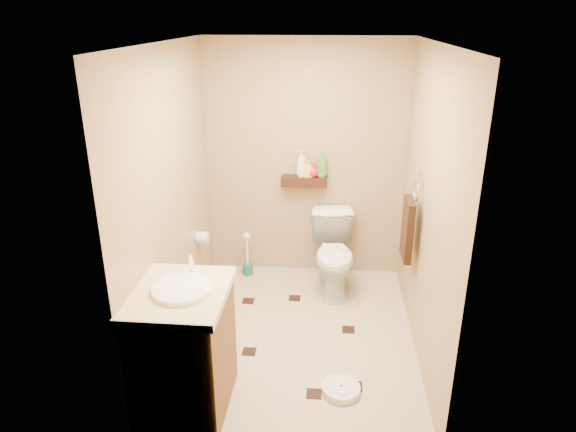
{
  "coord_description": "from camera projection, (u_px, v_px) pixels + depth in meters",
  "views": [
    {
      "loc": [
        0.25,
        -3.73,
        2.59
      ],
      "look_at": [
        -0.09,
        0.25,
        1.01
      ],
      "focal_mm": 32.0,
      "sensor_mm": 36.0,
      "label": 1
    }
  ],
  "objects": [
    {
      "name": "toilet_paper",
      "position": [
        202.0,
        237.0,
        4.89
      ],
      "size": [
        0.12,
        0.11,
        0.12
      ],
      "color": "white",
      "rests_on": "wall_left"
    },
    {
      "name": "toilet_brush",
      "position": [
        247.0,
        260.0,
        5.41
      ],
      "size": [
        0.11,
        0.11,
        0.48
      ],
      "color": "#175F5A",
      "rests_on": "ground"
    },
    {
      "name": "bottle_b",
      "position": [
        308.0,
        168.0,
        5.09
      ],
      "size": [
        0.09,
        0.09,
        0.17
      ],
      "primitive_type": "imported",
      "rotation": [
        0.0,
        0.0,
        1.76
      ],
      "color": "yellow",
      "rests_on": "wall_shelf"
    },
    {
      "name": "towel_ring",
      "position": [
        408.0,
        226.0,
        4.24
      ],
      "size": [
        0.12,
        0.3,
        0.76
      ],
      "color": "silver",
      "rests_on": "wall_right"
    },
    {
      "name": "bottle_d",
      "position": [
        322.0,
        164.0,
        5.06
      ],
      "size": [
        0.12,
        0.12,
        0.26
      ],
      "primitive_type": "imported",
      "rotation": [
        0.0,
        0.0,
        1.27
      ],
      "color": "#3C892D",
      "rests_on": "wall_shelf"
    },
    {
      "name": "floor_accents",
      "position": [
        299.0,
        339.0,
        4.37
      ],
      "size": [
        1.09,
        1.45,
        0.01
      ],
      "color": "black",
      "rests_on": "ground"
    },
    {
      "name": "toilet",
      "position": [
        334.0,
        255.0,
        5.04
      ],
      "size": [
        0.49,
        0.78,
        0.76
      ],
      "primitive_type": "imported",
      "rotation": [
        0.0,
        0.0,
        0.09
      ],
      "color": "white",
      "rests_on": "ground"
    },
    {
      "name": "bathroom_scale",
      "position": [
        341.0,
        389.0,
        3.75
      ],
      "size": [
        0.33,
        0.33,
        0.06
      ],
      "rotation": [
        0.0,
        0.0,
        0.17
      ],
      "color": "white",
      "rests_on": "ground"
    },
    {
      "name": "wall_shelf",
      "position": [
        304.0,
        181.0,
        5.14
      ],
      "size": [
        0.46,
        0.14,
        0.1
      ],
      "primitive_type": "cube",
      "color": "#3A1A0F",
      "rests_on": "wall_back"
    },
    {
      "name": "bottle_a",
      "position": [
        302.0,
        163.0,
        5.07
      ],
      "size": [
        0.14,
        0.14,
        0.27
      ],
      "primitive_type": "imported",
      "rotation": [
        0.0,
        0.0,
        5.22
      ],
      "color": "silver",
      "rests_on": "wall_shelf"
    },
    {
      "name": "bottle_c",
      "position": [
        313.0,
        170.0,
        5.09
      ],
      "size": [
        0.14,
        0.14,
        0.14
      ],
      "primitive_type": "imported",
      "rotation": [
        0.0,
        0.0,
        3.57
      ],
      "color": "red",
      "rests_on": "wall_shelf"
    },
    {
      "name": "wall_front",
      "position": [
        281.0,
        283.0,
        2.83
      ],
      "size": [
        2.0,
        0.04,
        2.4
      ],
      "primitive_type": "cube",
      "color": "tan",
      "rests_on": "ground"
    },
    {
      "name": "vanity",
      "position": [
        184.0,
        348.0,
        3.49
      ],
      "size": [
        0.62,
        0.75,
        1.05
      ],
      "rotation": [
        0.0,
        0.0,
        -0.01
      ],
      "color": "brown",
      "rests_on": "ground"
    },
    {
      "name": "wall_left",
      "position": [
        171.0,
        201.0,
        4.07
      ],
      "size": [
        0.04,
        2.5,
        2.4
      ],
      "primitive_type": "cube",
      "color": "tan",
      "rests_on": "ground"
    },
    {
      "name": "wall_right",
      "position": [
        427.0,
        209.0,
        3.91
      ],
      "size": [
        0.04,
        2.5,
        2.4
      ],
      "primitive_type": "cube",
      "color": "tan",
      "rests_on": "ground"
    },
    {
      "name": "ceiling",
      "position": [
        298.0,
        43.0,
        3.55
      ],
      "size": [
        2.0,
        2.5,
        0.02
      ],
      "primitive_type": "cube",
      "color": "silver",
      "rests_on": "wall_back"
    },
    {
      "name": "wall_back",
      "position": [
        305.0,
        162.0,
        5.15
      ],
      "size": [
        2.0,
        0.04,
        2.4
      ],
      "primitive_type": "cube",
      "color": "tan",
      "rests_on": "ground"
    },
    {
      "name": "ground",
      "position": [
        296.0,
        335.0,
        4.43
      ],
      "size": [
        2.5,
        2.5,
        0.0
      ],
      "primitive_type": "plane",
      "color": "tan",
      "rests_on": "ground"
    }
  ]
}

